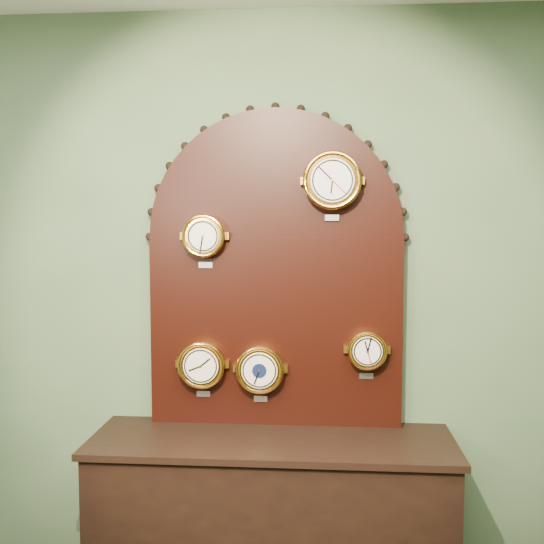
# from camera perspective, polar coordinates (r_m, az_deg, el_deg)

# --- Properties ---
(wall_back) EXTENTS (4.00, 0.00, 4.00)m
(wall_back) POSITION_cam_1_polar(r_m,az_deg,el_deg) (3.10, 0.36, -2.94)
(wall_back) COLOR #4D6646
(wall_back) RESTS_ON ground
(shop_counter) EXTENTS (1.60, 0.50, 0.80)m
(shop_counter) POSITION_cam_1_polar(r_m,az_deg,el_deg) (3.14, -0.03, -22.01)
(shop_counter) COLOR black
(shop_counter) RESTS_ON ground_plane
(display_board) EXTENTS (1.26, 0.06, 1.53)m
(display_board) POSITION_cam_1_polar(r_m,az_deg,el_deg) (3.03, 0.30, 1.17)
(display_board) COLOR black
(display_board) RESTS_ON shop_counter
(roman_clock) EXTENTS (0.20, 0.08, 0.25)m
(roman_clock) POSITION_cam_1_polar(r_m,az_deg,el_deg) (3.00, -6.07, 3.20)
(roman_clock) COLOR gold
(roman_clock) RESTS_ON display_board
(arabic_clock) EXTENTS (0.27, 0.08, 0.32)m
(arabic_clock) POSITION_cam_1_polar(r_m,az_deg,el_deg) (2.96, 5.40, 8.10)
(arabic_clock) COLOR gold
(arabic_clock) RESTS_ON display_board
(hygrometer) EXTENTS (0.23, 0.08, 0.28)m
(hygrometer) POSITION_cam_1_polar(r_m,az_deg,el_deg) (3.08, -6.27, -8.20)
(hygrometer) COLOR gold
(hygrometer) RESTS_ON display_board
(barometer) EXTENTS (0.23, 0.08, 0.28)m
(barometer) POSITION_cam_1_polar(r_m,az_deg,el_deg) (3.05, -1.08, -8.66)
(barometer) COLOR gold
(barometer) RESTS_ON display_board
(tide_clock) EXTENTS (0.18, 0.08, 0.24)m
(tide_clock) POSITION_cam_1_polar(r_m,az_deg,el_deg) (3.02, 8.47, -6.91)
(tide_clock) COLOR gold
(tide_clock) RESTS_ON display_board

